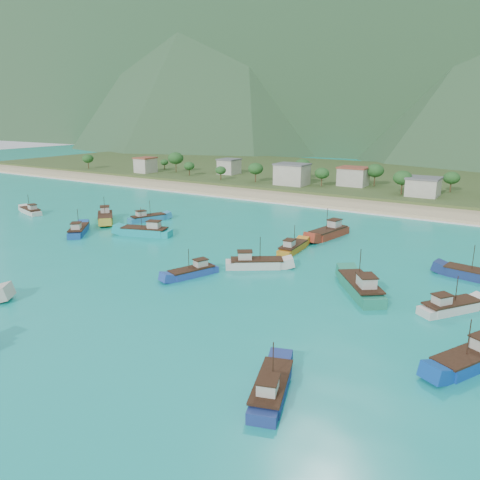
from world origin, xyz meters
The scene contains 21 objects.
ground centered at (0.00, 0.00, 0.00)m, with size 600.00×600.00×0.00m, color #0D8C92.
beach centered at (0.00, 79.00, 0.00)m, with size 400.00×18.00×1.20m, color beige.
land centered at (0.00, 140.00, 0.00)m, with size 400.00×110.00×2.40m, color #385123.
surf_line centered at (0.00, 69.50, 0.00)m, with size 400.00×2.50×0.08m, color white.
mountains centered at (-18.31, 403.81, 106.83)m, with size 1520.00×440.00×260.00m.
village centered at (11.04, 100.43, 4.70)m, with size 221.80×29.98×7.47m.
vegetation centered at (-3.90, 103.60, 5.21)m, with size 273.74×25.56×8.95m.
boat_2 centered at (-1.32, 3.61, 0.56)m, with size 5.55×9.20×5.23m.
boat_3 centered at (41.98, -3.52, 0.72)m, with size 7.51×10.57×6.11m.
boat_4 centered at (-40.62, 12.21, 0.70)m, with size 8.77×9.73×5.99m.
boat_6 centered at (-36.55, 30.43, 0.64)m, with size 6.24×9.99×5.69m.
boat_9 centered at (-26.72, 19.26, 0.84)m, with size 11.96×6.79×6.78m.
boat_10 centered at (37.77, 10.85, 0.61)m, with size 7.72×9.23×5.54m.
boat_14 centered at (6.52, 25.64, 0.62)m, with size 3.33×9.59×5.58m.
boat_16 centered at (5.48, 12.89, 0.71)m, with size 10.18×8.30×6.06m.
boat_17 centered at (39.24, 26.94, 0.73)m, with size 10.86×4.78×6.20m.
boat_18 centered at (8.34, 39.90, 0.88)m, with size 5.60×12.31×7.01m.
boat_19 centered at (-45.34, 24.43, 0.85)m, with size 10.86×10.29×6.83m.
boat_21 centered at (26.43, -19.73, 0.65)m, with size 5.70×10.08×5.71m.
boat_22 centered at (25.15, 10.79, 0.91)m, with size 10.25×11.84×7.19m.
boat_24 centered at (-69.81, 20.08, 0.62)m, with size 9.81×5.14×5.56m.
Camera 1 is at (45.13, -54.94, 26.42)m, focal length 35.00 mm.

